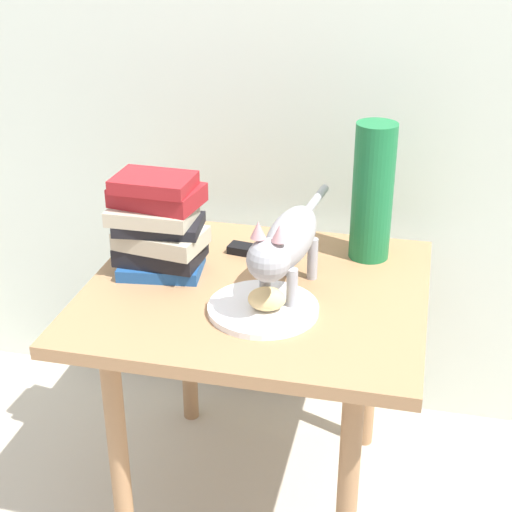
{
  "coord_description": "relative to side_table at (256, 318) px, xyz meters",
  "views": [
    {
      "loc": [
        0.34,
        -1.49,
        1.42
      ],
      "look_at": [
        0.0,
        0.0,
        0.67
      ],
      "focal_mm": 53.91,
      "sensor_mm": 36.0,
      "label": 1
    }
  ],
  "objects": [
    {
      "name": "back_panel",
      "position": [
        0.0,
        0.46,
        0.59
      ],
      "size": [
        4.0,
        0.04,
        2.2
      ],
      "primitive_type": "cube",
      "color": "silver",
      "rests_on": "ground"
    },
    {
      "name": "plate",
      "position": [
        0.04,
        -0.1,
        0.09
      ],
      "size": [
        0.24,
        0.24,
        0.01
      ],
      "primitive_type": "cylinder",
      "color": "white",
      "rests_on": "side_table"
    },
    {
      "name": "book_stack",
      "position": [
        -0.24,
        0.03,
        0.2
      ],
      "size": [
        0.22,
        0.17,
        0.24
      ],
      "color": "#1E4C8C",
      "rests_on": "side_table"
    },
    {
      "name": "tv_remote",
      "position": [
        -0.03,
        0.16,
        0.09
      ],
      "size": [
        0.15,
        0.07,
        0.02
      ],
      "primitive_type": "cube",
      "rotation": [
        0.0,
        0.0,
        -0.15
      ],
      "color": "black",
      "rests_on": "side_table"
    },
    {
      "name": "green_vase",
      "position": [
        0.23,
        0.22,
        0.25
      ],
      "size": [
        0.1,
        0.1,
        0.33
      ],
      "primitive_type": "cylinder",
      "color": "#196B38",
      "rests_on": "side_table"
    },
    {
      "name": "side_table",
      "position": [
        0.0,
        0.0,
        0.0
      ],
      "size": [
        0.76,
        0.68,
        0.59
      ],
      "color": "#9E724C",
      "rests_on": "ground"
    },
    {
      "name": "ground_plane",
      "position": [
        0.0,
        0.0,
        -0.51
      ],
      "size": [
        6.0,
        6.0,
        0.0
      ],
      "primitive_type": "plane",
      "color": "#B2A899"
    },
    {
      "name": "bread_roll",
      "position": [
        0.05,
        -0.11,
        0.12
      ],
      "size": [
        0.09,
        0.07,
        0.05
      ],
      "primitive_type": "ellipsoid",
      "rotation": [
        0.0,
        0.0,
        0.18
      ],
      "color": "#E0BC7A",
      "rests_on": "plate"
    },
    {
      "name": "cat",
      "position": [
        0.07,
        -0.03,
        0.21
      ],
      "size": [
        0.12,
        0.48,
        0.23
      ],
      "color": "#99999E",
      "rests_on": "side_table"
    }
  ]
}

